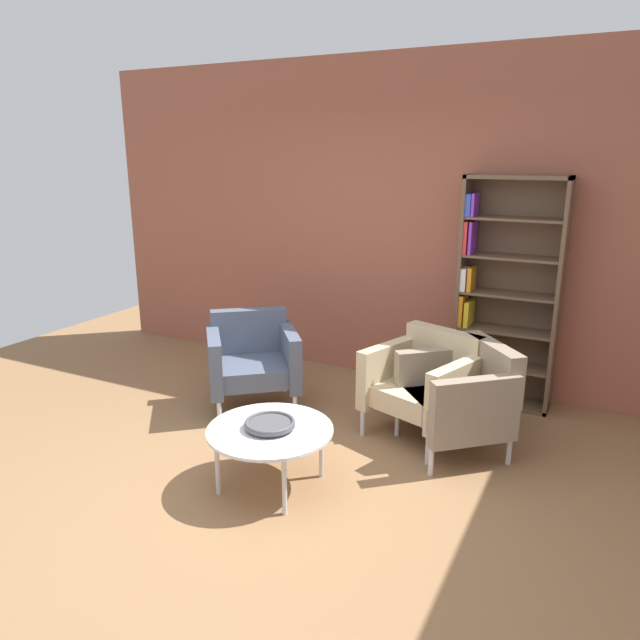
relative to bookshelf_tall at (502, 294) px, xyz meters
The scene contains 8 objects.
ground_plane 2.62m from the bookshelf_tall, 112.91° to the right, with size 8.32×8.32×0.00m, color olive.
brick_back_panel 1.10m from the bookshelf_tall, 167.89° to the left, with size 6.40×0.12×2.90m, color #9E5642.
bookshelf_tall is the anchor object (origin of this frame).
coffee_table_low 2.36m from the bookshelf_tall, 115.99° to the right, with size 0.80×0.80×0.40m.
decorative_bowl 2.34m from the bookshelf_tall, 115.99° to the right, with size 0.32×0.32×0.05m.
armchair_spare_guest 1.10m from the bookshelf_tall, 111.28° to the right, with size 0.88×0.85×0.78m.
armchair_corner_red 2.14m from the bookshelf_tall, 150.28° to the right, with size 0.95×0.94×0.78m.
armchair_by_bookshelf 1.14m from the bookshelf_tall, 92.95° to the right, with size 0.94×0.95×0.78m.
Camera 1 is at (1.77, -2.70, 2.07)m, focal length 33.45 mm.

